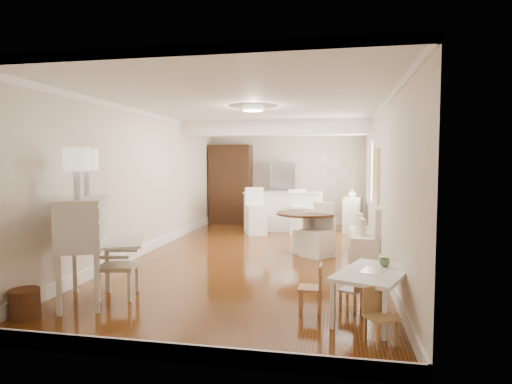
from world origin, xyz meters
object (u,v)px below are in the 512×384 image
(wicker_basket, at_px, (25,304))
(kids_table, at_px, (373,295))
(bar_stool_right, at_px, (298,211))
(kids_chair_b, at_px, (351,289))
(sideboard, at_px, (353,214))
(slip_chair_near, at_px, (317,230))
(kids_chair_a, at_px, (310,287))
(secretary_bureau, at_px, (84,250))
(kids_chair_c, at_px, (381,316))
(gustavian_armchair, at_px, (118,265))
(slip_chair_far, at_px, (307,231))
(breakfast_counter, at_px, (283,211))
(bar_stool_left, at_px, (256,211))
(fridge, at_px, (295,194))
(dining_table, at_px, (306,233))
(pantry_cabinet, at_px, (231,184))

(wicker_basket, distance_m, kids_table, 4.02)
(bar_stool_right, bearing_deg, kids_chair_b, -90.20)
(sideboard, bearing_deg, slip_chair_near, -94.94)
(kids_chair_b, bearing_deg, kids_chair_a, -43.65)
(kids_chair_b, height_order, slip_chair_near, slip_chair_near)
(secretary_bureau, bearing_deg, kids_chair_c, -33.16)
(gustavian_armchair, xyz_separation_m, slip_chair_far, (2.25, 3.46, -0.02))
(breakfast_counter, bearing_deg, bar_stool_right, -41.27)
(kids_chair_a, xyz_separation_m, bar_stool_left, (-1.69, 5.33, 0.29))
(kids_chair_c, bearing_deg, breakfast_counter, 73.87)
(wicker_basket, bearing_deg, slip_chair_far, 56.15)
(wicker_basket, bearing_deg, gustavian_armchair, 53.27)
(fridge, bearing_deg, kids_chair_c, -78.33)
(wicker_basket, xyz_separation_m, kids_chair_a, (3.23, 0.84, 0.13))
(kids_chair_c, bearing_deg, dining_table, 72.97)
(slip_chair_near, bearing_deg, kids_chair_a, -53.15)
(kids_chair_b, distance_m, slip_chair_near, 2.94)
(kids_table, relative_size, breakfast_counter, 0.55)
(gustavian_armchair, distance_m, bar_stool_right, 5.90)
(slip_chair_near, bearing_deg, kids_chair_b, -43.51)
(slip_chair_far, relative_size, sideboard, 0.89)
(gustavian_armchair, relative_size, wicker_basket, 2.58)
(dining_table, distance_m, slip_chair_far, 0.22)
(kids_table, distance_m, kids_chair_c, 0.68)
(dining_table, distance_m, bar_stool_left, 2.47)
(slip_chair_near, bearing_deg, gustavian_armchair, -94.21)
(kids_chair_c, distance_m, slip_chair_far, 4.47)
(breakfast_counter, bearing_deg, kids_chair_a, -79.82)
(kids_chair_c, bearing_deg, wicker_basket, 149.38)
(dining_table, height_order, pantry_cabinet, pantry_cabinet)
(bar_stool_right, distance_m, pantry_cabinet, 2.62)
(slip_chair_near, bearing_deg, pantry_cabinet, 159.62)
(slip_chair_near, bearing_deg, fridge, 137.31)
(kids_chair_c, distance_m, sideboard, 7.07)
(secretary_bureau, distance_m, slip_chair_far, 4.53)
(slip_chair_near, relative_size, sideboard, 1.10)
(dining_table, bearing_deg, wicker_basket, -125.37)
(secretary_bureau, bearing_deg, slip_chair_near, 25.50)
(gustavian_armchair, relative_size, pantry_cabinet, 0.38)
(kids_table, height_order, kids_chair_c, kids_chair_c)
(breakfast_counter, bearing_deg, fridge, 79.22)
(kids_chair_b, bearing_deg, dining_table, -138.79)
(kids_chair_a, relative_size, sideboard, 0.63)
(wicker_basket, bearing_deg, slip_chair_near, 50.77)
(bar_stool_right, bearing_deg, kids_chair_c, -89.76)
(kids_table, bearing_deg, kids_chair_b, 127.91)
(sideboard, bearing_deg, dining_table, -100.15)
(bar_stool_left, bearing_deg, fridge, 40.97)
(kids_chair_c, height_order, sideboard, sideboard)
(secretary_bureau, xyz_separation_m, kids_chair_b, (3.37, 0.34, -0.43))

